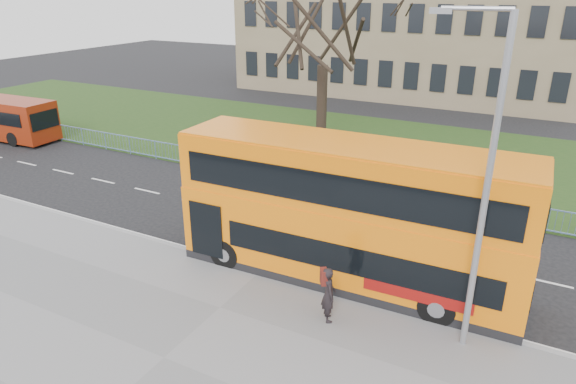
# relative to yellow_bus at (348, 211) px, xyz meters

# --- Properties ---
(ground) EXTENTS (120.00, 120.00, 0.00)m
(ground) POSITION_rel_yellow_bus_xyz_m (-2.74, 0.51, -2.58)
(ground) COLOR black
(ground) RESTS_ON ground
(pavement) EXTENTS (80.00, 10.50, 0.12)m
(pavement) POSITION_rel_yellow_bus_xyz_m (-2.74, -6.24, -2.52)
(pavement) COLOR slate
(pavement) RESTS_ON ground
(kerb) EXTENTS (80.00, 0.20, 0.14)m
(kerb) POSITION_rel_yellow_bus_xyz_m (-2.74, -1.04, -2.51)
(kerb) COLOR gray
(kerb) RESTS_ON ground
(grass_verge) EXTENTS (80.00, 15.40, 0.08)m
(grass_verge) POSITION_rel_yellow_bus_xyz_m (-2.74, 14.81, -2.54)
(grass_verge) COLOR #1D3A15
(grass_verge) RESTS_ON ground
(guard_railing) EXTENTS (40.00, 0.12, 1.10)m
(guard_railing) POSITION_rel_yellow_bus_xyz_m (-2.74, 7.11, -2.03)
(guard_railing) COLOR #6A8CBD
(guard_railing) RESTS_ON ground
(bare_tree) EXTENTS (9.15, 9.15, 13.07)m
(bare_tree) POSITION_rel_yellow_bus_xyz_m (-5.74, 10.51, 4.03)
(bare_tree) COLOR black
(bare_tree) RESTS_ON grass_verge
(civic_building) EXTENTS (30.00, 15.00, 14.00)m
(civic_building) POSITION_rel_yellow_bus_xyz_m (-7.74, 35.51, 4.42)
(civic_building) COLOR #78674C
(civic_building) RESTS_ON ground
(yellow_bus) EXTENTS (11.55, 3.04, 4.81)m
(yellow_bus) POSITION_rel_yellow_bus_xyz_m (0.00, 0.00, 0.00)
(yellow_bus) COLOR orange
(yellow_bus) RESTS_ON ground
(pedestrian) EXTENTS (0.71, 0.77, 1.76)m
(pedestrian) POSITION_rel_yellow_bus_xyz_m (0.48, -2.59, -1.58)
(pedestrian) COLOR black
(pedestrian) RESTS_ON pavement
(street_lamp) EXTENTS (1.88, 0.47, 8.92)m
(street_lamp) POSITION_rel_yellow_bus_xyz_m (4.18, -1.82, 2.43)
(street_lamp) COLOR gray
(street_lamp) RESTS_ON pavement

